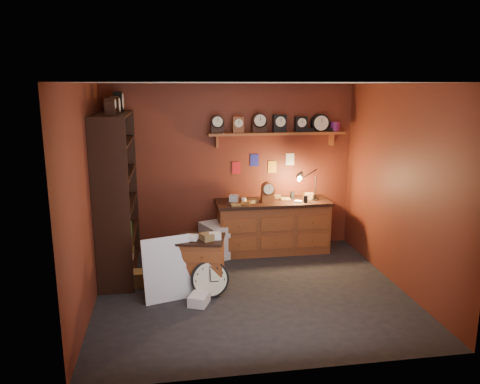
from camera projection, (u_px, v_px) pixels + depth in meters
name	position (u px, v px, depth m)	size (l,w,h in m)	color
floor	(251.00, 291.00, 6.21)	(4.00, 4.00, 0.00)	black
room_shell	(254.00, 162.00, 5.94)	(4.02, 3.62, 2.71)	maroon
shelving_unit	(114.00, 188.00, 6.60)	(0.47, 1.60, 2.58)	black
workbench	(273.00, 223.00, 7.62)	(1.84, 0.66, 1.36)	brown
low_cabinet	(201.00, 261.00, 6.22)	(0.72, 0.65, 0.80)	brown
big_round_clock	(210.00, 279.00, 6.01)	(0.49, 0.16, 0.49)	black
white_panel	(169.00, 299.00, 5.99)	(0.63, 0.03, 0.84)	silver
mini_fridge	(220.00, 240.00, 7.45)	(0.67, 0.70, 0.53)	silver
floor_box_a	(190.00, 265.00, 6.90)	(0.26, 0.22, 0.16)	brown
floor_box_b	(199.00, 299.00, 5.83)	(0.22, 0.26, 0.13)	white
floor_box_c	(140.00, 278.00, 6.37)	(0.27, 0.23, 0.21)	brown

